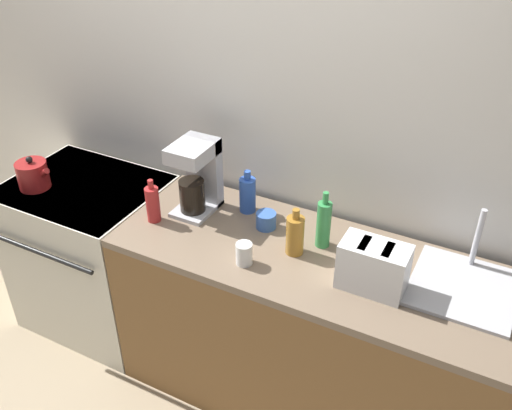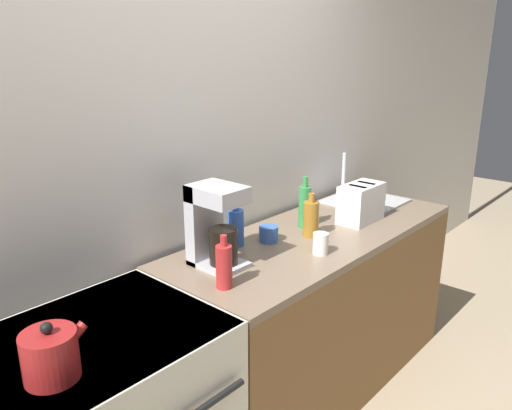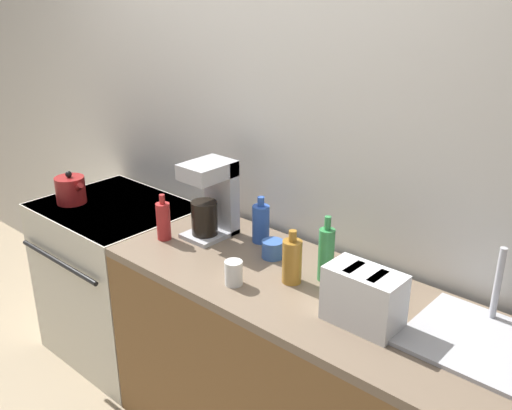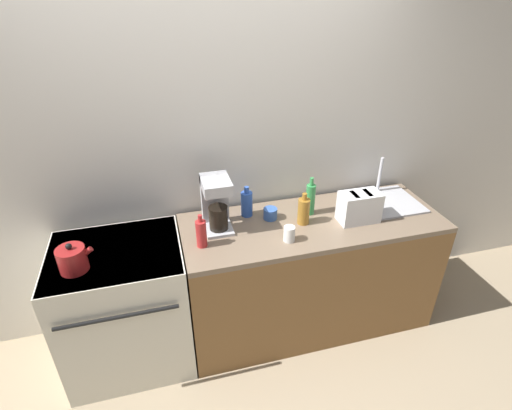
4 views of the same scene
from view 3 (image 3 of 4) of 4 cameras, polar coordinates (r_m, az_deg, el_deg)
The scene contains 13 objects.
wall_back at distance 2.69m, azimuth -0.14°, elevation 7.05°, with size 8.00×0.05×2.60m.
stove at distance 3.24m, azimuth -13.44°, elevation -7.13°, with size 0.77×0.67×0.88m.
counter_block at distance 2.47m, azimuth 4.87°, elevation -17.10°, with size 1.74×0.65×0.88m.
kettle at distance 3.13m, azimuth -18.04°, elevation 1.46°, with size 0.19×0.15×0.17m.
toaster at distance 1.98m, azimuth 10.71°, elevation -9.08°, with size 0.26×0.15×0.20m.
coffee_maker at distance 2.58m, azimuth -4.36°, elevation 0.84°, with size 0.17×0.23×0.35m.
sink_tray at distance 2.04m, azimuth 20.97°, elevation -12.11°, with size 0.40×0.40×0.28m.
bottle_green at distance 2.23m, azimuth 7.03°, elevation -4.84°, with size 0.06×0.06×0.27m.
bottle_blue at distance 2.53m, azimuth 0.49°, elevation -1.82°, with size 0.08×0.08×0.21m.
bottle_red at distance 2.59m, azimuth -9.24°, elevation -1.54°, with size 0.06×0.06×0.21m.
bottle_amber at distance 2.21m, azimuth 3.62°, elevation -5.57°, with size 0.08×0.08×0.22m.
cup_blue at distance 2.42m, azimuth 1.66°, elevation -4.43°, with size 0.09×0.09×0.08m.
cup_white at distance 2.21m, azimuth -2.25°, elevation -6.80°, with size 0.07×0.07×0.10m.
Camera 3 is at (1.74, -1.23, 1.99)m, focal length 40.00 mm.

